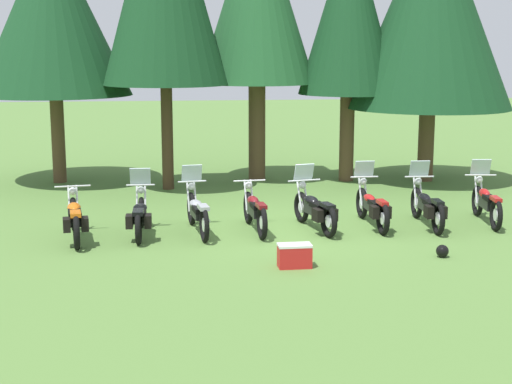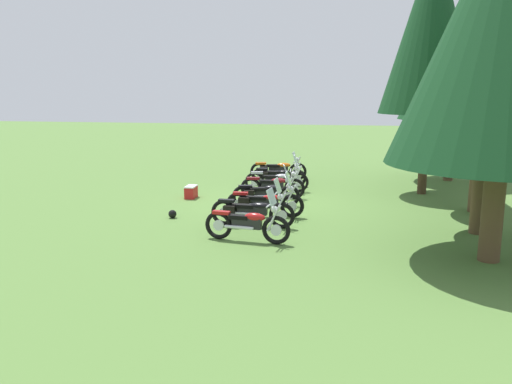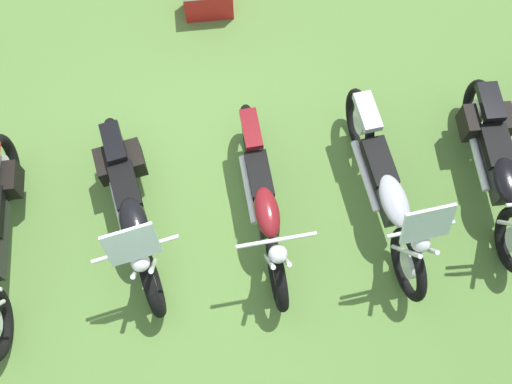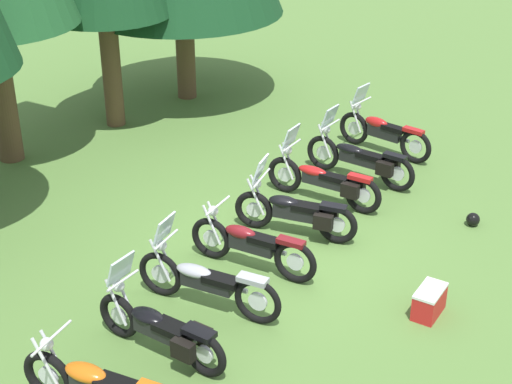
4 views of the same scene
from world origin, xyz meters
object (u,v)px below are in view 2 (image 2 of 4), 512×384
object	(u,v)px
motorcycle_4	(265,193)
pine_tree_0	(456,60)
motorcycle_2	(278,179)
pine_tree_2	(491,29)
picnic_cooler	(191,192)
dropped_helmet	(172,214)
pine_tree_4	(510,22)
motorcycle_0	(277,169)
motorcycle_6	(251,210)
motorcycle_1	(278,175)
motorcycle_7	(248,223)
pine_tree_1	(432,25)
pine_tree_3	(493,37)
motorcycle_3	(273,186)
motorcycle_5	(264,202)

from	to	relation	value
motorcycle_4	pine_tree_0	world-z (taller)	pine_tree_0
motorcycle_2	pine_tree_2	size ratio (longest dim) A/B	0.29
picnic_cooler	dropped_helmet	xyz separation A→B (m)	(2.88, 0.33, -0.09)
pine_tree_2	pine_tree_4	bearing A→B (deg)	-9.27
motorcycle_0	picnic_cooler	xyz separation A→B (m)	(4.14, -2.44, -0.25)
motorcycle_4	motorcycle_6	distance (m)	2.52
motorcycle_1	picnic_cooler	distance (m)	3.88
motorcycle_2	pine_tree_2	xyz separation A→B (m)	(2.03, 6.47, 4.94)
dropped_helmet	picnic_cooler	bearing A→B (deg)	-173.37
pine_tree_4	motorcycle_4	bearing A→B (deg)	-127.58
motorcycle_0	motorcycle_6	bearing A→B (deg)	-95.74
motorcycle_7	picnic_cooler	xyz separation A→B (m)	(-4.85, -2.99, -0.25)
pine_tree_0	picnic_cooler	bearing A→B (deg)	-60.31
motorcycle_1	pine_tree_1	bearing A→B (deg)	-5.73
motorcycle_0	motorcycle_4	world-z (taller)	motorcycle_4
motorcycle_6	pine_tree_4	distance (m)	7.53
motorcycle_6	pine_tree_3	xyz separation A→B (m)	(-0.44, 5.95, 4.49)
motorcycle_6	pine_tree_4	xyz separation A→B (m)	(1.88, 5.68, 4.57)
pine_tree_0	pine_tree_4	size ratio (longest dim) A/B	0.91
motorcycle_7	motorcycle_6	bearing A→B (deg)	105.29
picnic_cooler	pine_tree_0	bearing A→B (deg)	119.69
motorcycle_3	pine_tree_2	bearing A→B (deg)	-11.84
motorcycle_4	picnic_cooler	bearing A→B (deg)	149.45
motorcycle_3	dropped_helmet	xyz separation A→B (m)	(3.27, -2.49, -0.33)
pine_tree_1	pine_tree_3	bearing A→B (deg)	8.29
motorcycle_2	motorcycle_7	distance (m)	6.48
motorcycle_3	pine_tree_3	size ratio (longest dim) A/B	0.30
motorcycle_1	motorcycle_3	distance (m)	2.44
motorcycle_0	motorcycle_2	xyz separation A→B (m)	(2.51, 0.36, 0.01)
motorcycle_4	motorcycle_2	bearing A→B (deg)	76.70
motorcycle_3	pine_tree_0	bearing A→B (deg)	32.22
motorcycle_6	pine_tree_3	bearing A→B (deg)	6.65
motorcycle_6	pine_tree_0	world-z (taller)	pine_tree_0
motorcycle_4	pine_tree_3	world-z (taller)	pine_tree_3
motorcycle_0	picnic_cooler	bearing A→B (deg)	-128.97
motorcycle_5	motorcycle_1	bearing A→B (deg)	91.92
motorcycle_0	motorcycle_2	distance (m)	2.54
motorcycle_5	pine_tree_3	distance (m)	7.38
motorcycle_0	pine_tree_3	bearing A→B (deg)	-56.93
pine_tree_0	motorcycle_6	bearing A→B (deg)	-36.99
motorcycle_0	pine_tree_2	xyz separation A→B (m)	(4.54, 6.83, 4.95)
motorcycle_3	motorcycle_4	bearing A→B (deg)	-97.33
motorcycle_3	pine_tree_1	size ratio (longest dim) A/B	0.25
pine_tree_0	pine_tree_4	xyz separation A→B (m)	(10.67, -0.95, 0.15)
motorcycle_3	pine_tree_3	distance (m)	8.17
motorcycle_0	dropped_helmet	distance (m)	7.33
pine_tree_1	pine_tree_3	xyz separation A→B (m)	(5.22, 0.76, -0.91)
motorcycle_2	pine_tree_2	world-z (taller)	pine_tree_2
motorcycle_1	motorcycle_2	distance (m)	1.21
motorcycle_5	motorcycle_7	world-z (taller)	motorcycle_7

